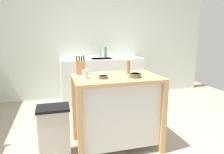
{
  "coord_description": "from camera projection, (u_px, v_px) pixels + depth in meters",
  "views": [
    {
      "loc": [
        -0.82,
        -2.36,
        1.43
      ],
      "look_at": [
        -0.11,
        0.21,
        0.87
      ],
      "focal_mm": 33.42,
      "sensor_mm": 36.0,
      "label": 1
    }
  ],
  "objects": [
    {
      "name": "bowl_ceramic_small",
      "position": [
        103.0,
        77.0,
        2.39
      ],
      "size": [
        0.11,
        0.11,
        0.03
      ],
      "color": "#564C47",
      "rests_on": "kitchen_island"
    },
    {
      "name": "sink_counter",
      "position": [
        102.0,
        79.0,
        4.53
      ],
      "size": [
        1.72,
        0.6,
        0.91
      ],
      "color": "silver",
      "rests_on": "ground"
    },
    {
      "name": "sink_faucet",
      "position": [
        100.0,
        53.0,
        4.55
      ],
      "size": [
        0.02,
        0.02,
        0.22
      ],
      "color": "#B7BCC1",
      "rests_on": "sink_counter"
    },
    {
      "name": "drinking_cup",
      "position": [
        85.0,
        74.0,
        2.39
      ],
      "size": [
        0.07,
        0.07,
        0.1
      ],
      "color": "silver",
      "rests_on": "kitchen_island"
    },
    {
      "name": "pepper_grinder",
      "position": [
        128.0,
        67.0,
        2.65
      ],
      "size": [
        0.04,
        0.04,
        0.2
      ],
      "color": "olive",
      "rests_on": "kitchen_island"
    },
    {
      "name": "bowl_stoneware_deep",
      "position": [
        135.0,
        75.0,
        2.45
      ],
      "size": [
        0.14,
        0.14,
        0.05
      ],
      "color": "#564C47",
      "rests_on": "kitchen_island"
    },
    {
      "name": "bottle_dish_soap",
      "position": [
        105.0,
        53.0,
        4.5
      ],
      "size": [
        0.06,
        0.06,
        0.23
      ],
      "color": "green",
      "rests_on": "sink_counter"
    },
    {
      "name": "trash_bin",
      "position": [
        54.0,
        133.0,
        2.39
      ],
      "size": [
        0.36,
        0.28,
        0.63
      ],
      "color": "#B7B2A8",
      "rests_on": "ground"
    },
    {
      "name": "wall_back",
      "position": [
        91.0,
        39.0,
        4.65
      ],
      "size": [
        5.49,
        0.1,
        2.6
      ],
      "primitive_type": "cube",
      "color": "silver",
      "rests_on": "ground"
    },
    {
      "name": "ground_plane",
      "position": [
        124.0,
        144.0,
        2.74
      ],
      "size": [
        6.49,
        6.49,
        0.0
      ],
      "primitive_type": "plane",
      "color": "gray",
      "rests_on": "ground"
    },
    {
      "name": "kitchen_island",
      "position": [
        116.0,
        108.0,
        2.61
      ],
      "size": [
        1.04,
        0.68,
        0.92
      ],
      "color": "tan",
      "rests_on": "ground"
    },
    {
      "name": "knife_block",
      "position": [
        81.0,
        67.0,
        2.63
      ],
      "size": [
        0.11,
        0.09,
        0.24
      ],
      "color": "#AD7F4C",
      "rests_on": "kitchen_island"
    }
  ]
}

